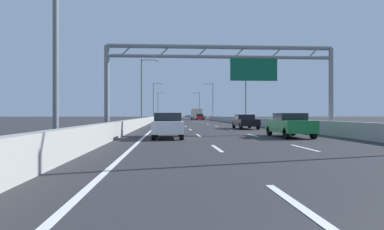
% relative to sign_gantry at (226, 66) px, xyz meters
% --- Properties ---
extents(ground_plane, '(260.00, 260.00, 0.00)m').
position_rel_sign_gantry_xyz_m(ground_plane, '(-0.30, 76.59, -4.85)').
color(ground_plane, '#2D2D30').
extents(lane_dash_left_0, '(0.16, 3.00, 0.01)m').
position_rel_sign_gantry_xyz_m(lane_dash_left_0, '(-2.10, -19.91, -4.84)').
color(lane_dash_left_0, white).
rests_on(lane_dash_left_0, ground_plane).
extents(lane_dash_left_1, '(0.16, 3.00, 0.01)m').
position_rel_sign_gantry_xyz_m(lane_dash_left_1, '(-2.10, -10.91, -4.84)').
color(lane_dash_left_1, white).
rests_on(lane_dash_left_1, ground_plane).
extents(lane_dash_left_2, '(0.16, 3.00, 0.01)m').
position_rel_sign_gantry_xyz_m(lane_dash_left_2, '(-2.10, -1.91, -4.84)').
color(lane_dash_left_2, white).
rests_on(lane_dash_left_2, ground_plane).
extents(lane_dash_left_3, '(0.16, 3.00, 0.01)m').
position_rel_sign_gantry_xyz_m(lane_dash_left_3, '(-2.10, 7.09, -4.84)').
color(lane_dash_left_3, white).
rests_on(lane_dash_left_3, ground_plane).
extents(lane_dash_left_4, '(0.16, 3.00, 0.01)m').
position_rel_sign_gantry_xyz_m(lane_dash_left_4, '(-2.10, 16.09, -4.84)').
color(lane_dash_left_4, white).
rests_on(lane_dash_left_4, ground_plane).
extents(lane_dash_left_5, '(0.16, 3.00, 0.01)m').
position_rel_sign_gantry_xyz_m(lane_dash_left_5, '(-2.10, 25.09, -4.84)').
color(lane_dash_left_5, white).
rests_on(lane_dash_left_5, ground_plane).
extents(lane_dash_left_6, '(0.16, 3.00, 0.01)m').
position_rel_sign_gantry_xyz_m(lane_dash_left_6, '(-2.10, 34.09, -4.84)').
color(lane_dash_left_6, white).
rests_on(lane_dash_left_6, ground_plane).
extents(lane_dash_left_7, '(0.16, 3.00, 0.01)m').
position_rel_sign_gantry_xyz_m(lane_dash_left_7, '(-2.10, 43.09, -4.84)').
color(lane_dash_left_7, white).
rests_on(lane_dash_left_7, ground_plane).
extents(lane_dash_left_8, '(0.16, 3.00, 0.01)m').
position_rel_sign_gantry_xyz_m(lane_dash_left_8, '(-2.10, 52.09, -4.84)').
color(lane_dash_left_8, white).
rests_on(lane_dash_left_8, ground_plane).
extents(lane_dash_left_9, '(0.16, 3.00, 0.01)m').
position_rel_sign_gantry_xyz_m(lane_dash_left_9, '(-2.10, 61.09, -4.84)').
color(lane_dash_left_9, white).
rests_on(lane_dash_left_9, ground_plane).
extents(lane_dash_left_10, '(0.16, 3.00, 0.01)m').
position_rel_sign_gantry_xyz_m(lane_dash_left_10, '(-2.10, 70.09, -4.84)').
color(lane_dash_left_10, white).
rests_on(lane_dash_left_10, ground_plane).
extents(lane_dash_left_11, '(0.16, 3.00, 0.01)m').
position_rel_sign_gantry_xyz_m(lane_dash_left_11, '(-2.10, 79.09, -4.84)').
color(lane_dash_left_11, white).
rests_on(lane_dash_left_11, ground_plane).
extents(lane_dash_left_12, '(0.16, 3.00, 0.01)m').
position_rel_sign_gantry_xyz_m(lane_dash_left_12, '(-2.10, 88.09, -4.84)').
color(lane_dash_left_12, white).
rests_on(lane_dash_left_12, ground_plane).
extents(lane_dash_left_13, '(0.16, 3.00, 0.01)m').
position_rel_sign_gantry_xyz_m(lane_dash_left_13, '(-2.10, 97.09, -4.84)').
color(lane_dash_left_13, white).
rests_on(lane_dash_left_13, ground_plane).
extents(lane_dash_left_14, '(0.16, 3.00, 0.01)m').
position_rel_sign_gantry_xyz_m(lane_dash_left_14, '(-2.10, 106.09, -4.84)').
color(lane_dash_left_14, white).
rests_on(lane_dash_left_14, ground_plane).
extents(lane_dash_left_15, '(0.16, 3.00, 0.01)m').
position_rel_sign_gantry_xyz_m(lane_dash_left_15, '(-2.10, 115.09, -4.84)').
color(lane_dash_left_15, white).
rests_on(lane_dash_left_15, ground_plane).
extents(lane_dash_left_16, '(0.16, 3.00, 0.01)m').
position_rel_sign_gantry_xyz_m(lane_dash_left_16, '(-2.10, 124.09, -4.84)').
color(lane_dash_left_16, white).
rests_on(lane_dash_left_16, ground_plane).
extents(lane_dash_left_17, '(0.16, 3.00, 0.01)m').
position_rel_sign_gantry_xyz_m(lane_dash_left_17, '(-2.10, 133.09, -4.84)').
color(lane_dash_left_17, white).
rests_on(lane_dash_left_17, ground_plane).
extents(lane_dash_right_1, '(0.16, 3.00, 0.01)m').
position_rel_sign_gantry_xyz_m(lane_dash_right_1, '(1.50, -10.91, -4.84)').
color(lane_dash_right_1, white).
rests_on(lane_dash_right_1, ground_plane).
extents(lane_dash_right_2, '(0.16, 3.00, 0.01)m').
position_rel_sign_gantry_xyz_m(lane_dash_right_2, '(1.50, -1.91, -4.84)').
color(lane_dash_right_2, white).
rests_on(lane_dash_right_2, ground_plane).
extents(lane_dash_right_3, '(0.16, 3.00, 0.01)m').
position_rel_sign_gantry_xyz_m(lane_dash_right_3, '(1.50, 7.09, -4.84)').
color(lane_dash_right_3, white).
rests_on(lane_dash_right_3, ground_plane).
extents(lane_dash_right_4, '(0.16, 3.00, 0.01)m').
position_rel_sign_gantry_xyz_m(lane_dash_right_4, '(1.50, 16.09, -4.84)').
color(lane_dash_right_4, white).
rests_on(lane_dash_right_4, ground_plane).
extents(lane_dash_right_5, '(0.16, 3.00, 0.01)m').
position_rel_sign_gantry_xyz_m(lane_dash_right_5, '(1.50, 25.09, -4.84)').
color(lane_dash_right_5, white).
rests_on(lane_dash_right_5, ground_plane).
extents(lane_dash_right_6, '(0.16, 3.00, 0.01)m').
position_rel_sign_gantry_xyz_m(lane_dash_right_6, '(1.50, 34.09, -4.84)').
color(lane_dash_right_6, white).
rests_on(lane_dash_right_6, ground_plane).
extents(lane_dash_right_7, '(0.16, 3.00, 0.01)m').
position_rel_sign_gantry_xyz_m(lane_dash_right_7, '(1.50, 43.09, -4.84)').
color(lane_dash_right_7, white).
rests_on(lane_dash_right_7, ground_plane).
extents(lane_dash_right_8, '(0.16, 3.00, 0.01)m').
position_rel_sign_gantry_xyz_m(lane_dash_right_8, '(1.50, 52.09, -4.84)').
color(lane_dash_right_8, white).
rests_on(lane_dash_right_8, ground_plane).
extents(lane_dash_right_9, '(0.16, 3.00, 0.01)m').
position_rel_sign_gantry_xyz_m(lane_dash_right_9, '(1.50, 61.09, -4.84)').
color(lane_dash_right_9, white).
rests_on(lane_dash_right_9, ground_plane).
extents(lane_dash_right_10, '(0.16, 3.00, 0.01)m').
position_rel_sign_gantry_xyz_m(lane_dash_right_10, '(1.50, 70.09, -4.84)').
color(lane_dash_right_10, white).
rests_on(lane_dash_right_10, ground_plane).
extents(lane_dash_right_11, '(0.16, 3.00, 0.01)m').
position_rel_sign_gantry_xyz_m(lane_dash_right_11, '(1.50, 79.09, -4.84)').
color(lane_dash_right_11, white).
rests_on(lane_dash_right_11, ground_plane).
extents(lane_dash_right_12, '(0.16, 3.00, 0.01)m').
position_rel_sign_gantry_xyz_m(lane_dash_right_12, '(1.50, 88.09, -4.84)').
color(lane_dash_right_12, white).
rests_on(lane_dash_right_12, ground_plane).
extents(lane_dash_right_13, '(0.16, 3.00, 0.01)m').
position_rel_sign_gantry_xyz_m(lane_dash_right_13, '(1.50, 97.09, -4.84)').
color(lane_dash_right_13, white).
rests_on(lane_dash_right_13, ground_plane).
extents(lane_dash_right_14, '(0.16, 3.00, 0.01)m').
position_rel_sign_gantry_xyz_m(lane_dash_right_14, '(1.50, 106.09, -4.84)').
color(lane_dash_right_14, white).
rests_on(lane_dash_right_14, ground_plane).
extents(lane_dash_right_15, '(0.16, 3.00, 0.01)m').
position_rel_sign_gantry_xyz_m(lane_dash_right_15, '(1.50, 115.09, -4.84)').
color(lane_dash_right_15, white).
rests_on(lane_dash_right_15, ground_plane).
extents(lane_dash_right_16, '(0.16, 3.00, 0.01)m').
position_rel_sign_gantry_xyz_m(lane_dash_right_16, '(1.50, 124.09, -4.84)').
color(lane_dash_right_16, white).
rests_on(lane_dash_right_16, ground_plane).
extents(lane_dash_right_17, '(0.16, 3.00, 0.01)m').
position_rel_sign_gantry_xyz_m(lane_dash_right_17, '(1.50, 133.09, -4.84)').
color(lane_dash_right_17, white).
rests_on(lane_dash_right_17, ground_plane).
extents(edge_line_left, '(0.16, 176.00, 0.01)m').
position_rel_sign_gantry_xyz_m(edge_line_left, '(-5.55, 64.59, -4.84)').
color(edge_line_left, white).
rests_on(edge_line_left, ground_plane).
extents(edge_line_right, '(0.16, 176.00, 0.01)m').
position_rel_sign_gantry_xyz_m(edge_line_right, '(4.95, 64.59, -4.84)').
color(edge_line_right, white).
rests_on(edge_line_right, ground_plane).
extents(barrier_left, '(0.45, 220.00, 0.95)m').
position_rel_sign_gantry_xyz_m(barrier_left, '(-7.20, 86.59, -4.37)').
color(barrier_left, '#9E9E99').
rests_on(barrier_left, ground_plane).
extents(barrier_right, '(0.45, 220.00, 0.95)m').
position_rel_sign_gantry_xyz_m(barrier_right, '(6.60, 86.59, -4.37)').
color(barrier_right, '#9E9E99').
rests_on(barrier_right, ground_plane).
extents(sign_gantry, '(16.49, 0.36, 6.36)m').
position_rel_sign_gantry_xyz_m(sign_gantry, '(0.00, 0.00, 0.00)').
color(sign_gantry, gray).
rests_on(sign_gantry, ground_plane).
extents(streetlamp_left_near, '(2.58, 0.28, 9.50)m').
position_rel_sign_gantry_xyz_m(streetlamp_left_near, '(-7.77, -12.45, 0.55)').
color(streetlamp_left_near, slate).
rests_on(streetlamp_left_near, ground_plane).
extents(streetlamp_left_mid, '(2.58, 0.28, 9.50)m').
position_rel_sign_gantry_xyz_m(streetlamp_left_mid, '(-7.77, 27.11, 0.55)').
color(streetlamp_left_mid, slate).
rests_on(streetlamp_left_mid, ground_plane).
extents(streetlamp_right_mid, '(2.58, 0.28, 9.50)m').
position_rel_sign_gantry_xyz_m(streetlamp_right_mid, '(7.16, 27.11, 0.55)').
color(streetlamp_right_mid, slate).
rests_on(streetlamp_right_mid, ground_plane).
extents(streetlamp_left_far, '(2.58, 0.28, 9.50)m').
position_rel_sign_gantry_xyz_m(streetlamp_left_far, '(-7.77, 66.68, 0.55)').
color(streetlamp_left_far, slate).
rests_on(streetlamp_left_far, ground_plane).
extents(streetlamp_right_far, '(2.58, 0.28, 9.50)m').
position_rel_sign_gantry_xyz_m(streetlamp_right_far, '(7.16, 66.68, 0.55)').
color(streetlamp_right_far, slate).
rests_on(streetlamp_right_far, ground_plane).
extents(streetlamp_left_distant, '(2.58, 0.28, 9.50)m').
position_rel_sign_gantry_xyz_m(streetlamp_left_distant, '(-7.77, 106.25, 0.55)').
color(streetlamp_left_distant, slate).
rests_on(streetlamp_left_distant, ground_plane).
extents(streetlamp_right_distant, '(2.58, 0.28, 9.50)m').
position_rel_sign_gantry_xyz_m(streetlamp_right_distant, '(7.16, 106.25, 0.55)').
color(streetlamp_right_distant, slate).
rests_on(streetlamp_right_distant, ground_plane).
extents(black_car, '(1.80, 4.59, 1.37)m').
position_rel_sign_gantry_xyz_m(black_car, '(3.27, 8.51, -4.14)').
color(black_car, black).
rests_on(black_car, ground_plane).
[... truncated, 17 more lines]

